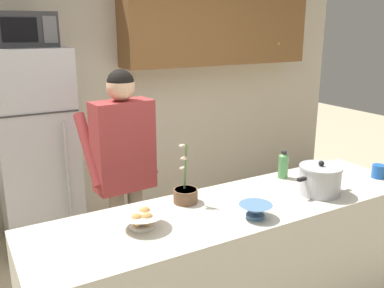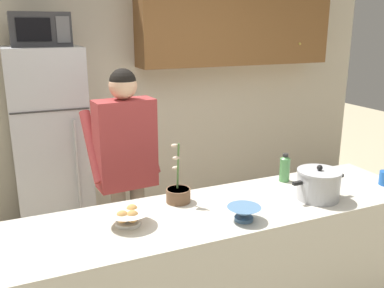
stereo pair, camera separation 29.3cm
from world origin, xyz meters
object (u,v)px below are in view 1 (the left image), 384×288
(refrigerator, at_px, (36,152))
(bread_bowl, at_px, (142,219))
(empty_bowl, at_px, (255,210))
(potted_orchid, at_px, (185,193))
(coffee_mug, at_px, (379,171))
(microwave, at_px, (24,30))
(cooking_pot, at_px, (320,180))
(bottle_near_edge, at_px, (283,165))
(person_near_pot, at_px, (123,157))

(refrigerator, distance_m, bread_bowl, 1.85)
(empty_bowl, bearing_deg, bread_bowl, 161.07)
(potted_orchid, bearing_deg, refrigerator, 109.50)
(refrigerator, relative_size, coffee_mug, 13.72)
(microwave, relative_size, cooking_pot, 1.25)
(coffee_mug, distance_m, bottle_near_edge, 0.69)
(empty_bowl, bearing_deg, refrigerator, 112.04)
(microwave, height_order, potted_orchid, microwave)
(empty_bowl, relative_size, potted_orchid, 0.51)
(refrigerator, relative_size, bread_bowl, 7.11)
(microwave, bearing_deg, potted_orchid, -70.26)
(cooking_pot, distance_m, bread_bowl, 1.19)
(coffee_mug, bearing_deg, bottle_near_edge, 150.32)
(bread_bowl, bearing_deg, person_near_pot, 75.57)
(cooking_pot, distance_m, potted_orchid, 0.88)
(coffee_mug, bearing_deg, empty_bowl, -176.12)
(coffee_mug, bearing_deg, bread_bowl, 175.87)
(microwave, bearing_deg, cooking_pot, -54.09)
(person_near_pot, distance_m, bread_bowl, 0.86)
(cooking_pot, height_order, coffee_mug, cooking_pot)
(cooking_pot, xyz_separation_m, coffee_mug, (0.59, 0.00, -0.05))
(coffee_mug, bearing_deg, person_near_pot, 148.59)
(cooking_pot, bearing_deg, refrigerator, 125.60)
(person_near_pot, relative_size, bottle_near_edge, 8.43)
(bottle_near_edge, bearing_deg, person_near_pot, 147.56)
(empty_bowl, height_order, bottle_near_edge, bottle_near_edge)
(coffee_mug, xyz_separation_m, empty_bowl, (-1.17, -0.08, -0.00))
(refrigerator, height_order, person_near_pot, refrigerator)
(microwave, distance_m, coffee_mug, 2.95)
(person_near_pot, relative_size, potted_orchid, 4.47)
(refrigerator, bearing_deg, bread_bowl, -83.10)
(refrigerator, bearing_deg, potted_orchid, -70.50)
(potted_orchid, bearing_deg, person_near_pot, 103.26)
(person_near_pot, bearing_deg, empty_bowl, -69.19)
(refrigerator, xyz_separation_m, empty_bowl, (0.83, -2.04, 0.07))
(empty_bowl, distance_m, potted_orchid, 0.45)
(microwave, bearing_deg, coffee_mug, -44.22)
(refrigerator, xyz_separation_m, bread_bowl, (0.22, -1.83, 0.07))
(bread_bowl, bearing_deg, microwave, 96.99)
(refrigerator, xyz_separation_m, bottle_near_edge, (1.40, -1.62, 0.12))
(microwave, bearing_deg, bread_bowl, -83.01)
(bottle_near_edge, xyz_separation_m, potted_orchid, (-0.81, -0.03, -0.04))
(refrigerator, height_order, potted_orchid, refrigerator)
(microwave, distance_m, cooking_pot, 2.57)
(person_near_pot, bearing_deg, bread_bowl, -104.43)
(cooking_pot, height_order, empty_bowl, cooking_pot)
(bottle_near_edge, bearing_deg, potted_orchid, -177.61)
(coffee_mug, distance_m, empty_bowl, 1.17)
(cooking_pot, bearing_deg, empty_bowl, -172.34)
(person_near_pot, bearing_deg, refrigerator, 113.27)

